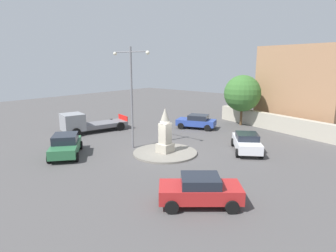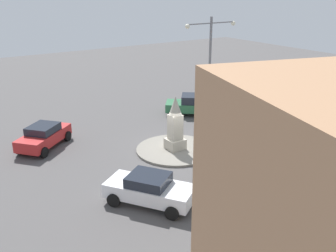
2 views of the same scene
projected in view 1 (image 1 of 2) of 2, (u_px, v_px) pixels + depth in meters
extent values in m
plane|color=#4F4C4C|center=(165.00, 153.00, 21.77)|extent=(80.00, 80.00, 0.00)
cylinder|color=gray|center=(165.00, 153.00, 21.76)|extent=(4.77, 4.77, 0.13)
cube|color=#B2AA99|center=(165.00, 148.00, 21.67)|extent=(1.02, 1.02, 0.64)
cube|color=#B2AA99|center=(165.00, 133.00, 21.44)|extent=(0.71, 0.71, 1.54)
cone|color=#B2AA99|center=(165.00, 116.00, 21.15)|extent=(0.79, 0.79, 1.13)
cylinder|color=slate|center=(132.00, 99.00, 22.40)|extent=(0.16, 0.16, 7.82)
cylinder|color=slate|center=(123.00, 52.00, 22.19)|extent=(1.77, 0.08, 0.08)
cylinder|color=slate|center=(139.00, 52.00, 21.08)|extent=(1.77, 0.08, 0.08)
sphere|color=#F2EACC|center=(115.00, 54.00, 22.77)|extent=(0.28, 0.28, 0.28)
sphere|color=#F2EACC|center=(148.00, 53.00, 20.54)|extent=(0.28, 0.28, 0.28)
cube|color=#B22323|center=(200.00, 192.00, 13.83)|extent=(4.03, 3.78, 0.68)
cube|color=#1E232D|center=(200.00, 181.00, 13.70)|extent=(2.36, 2.33, 0.46)
cylinder|color=black|center=(225.00, 191.00, 14.71)|extent=(0.63, 0.58, 0.64)
cylinder|color=black|center=(232.00, 207.00, 13.10)|extent=(0.63, 0.58, 0.64)
cylinder|color=black|center=(171.00, 191.00, 14.70)|extent=(0.63, 0.58, 0.64)
cylinder|color=black|center=(172.00, 207.00, 13.09)|extent=(0.63, 0.58, 0.64)
cube|color=silver|center=(247.00, 143.00, 22.08)|extent=(3.71, 4.33, 0.67)
cube|color=#1E232D|center=(247.00, 136.00, 21.90)|extent=(2.30, 2.36, 0.46)
cylinder|color=black|center=(233.00, 142.00, 23.62)|extent=(0.54, 0.65, 0.64)
cylinder|color=black|center=(254.00, 143.00, 23.46)|extent=(0.54, 0.65, 0.64)
cylinder|color=black|center=(238.00, 153.00, 20.84)|extent=(0.54, 0.65, 0.64)
cylinder|color=black|center=(262.00, 154.00, 20.67)|extent=(0.54, 0.65, 0.64)
cube|color=#2D6B42|center=(66.00, 147.00, 21.15)|extent=(4.40, 4.04, 0.65)
cube|color=#1E232D|center=(65.00, 138.00, 21.13)|extent=(2.61, 2.56, 0.60)
cylinder|color=black|center=(77.00, 157.00, 19.98)|extent=(0.64, 0.57, 0.64)
cylinder|color=black|center=(49.00, 159.00, 19.64)|extent=(0.64, 0.57, 0.64)
cylinder|color=black|center=(81.00, 145.00, 22.79)|extent=(0.64, 0.57, 0.64)
cylinder|color=black|center=(56.00, 146.00, 22.45)|extent=(0.64, 0.57, 0.64)
cube|color=#2D479E|center=(196.00, 122.00, 29.85)|extent=(4.26, 2.99, 0.61)
cube|color=#1E232D|center=(198.00, 117.00, 29.66)|extent=(2.35, 2.17, 0.50)
cylinder|color=black|center=(181.00, 126.00, 29.56)|extent=(0.68, 0.43, 0.64)
cylinder|color=black|center=(186.00, 123.00, 31.17)|extent=(0.68, 0.43, 0.64)
cylinder|color=black|center=(207.00, 128.00, 28.67)|extent=(0.68, 0.43, 0.64)
cylinder|color=black|center=(211.00, 125.00, 30.27)|extent=(0.68, 0.43, 0.64)
cube|color=gray|center=(73.00, 122.00, 27.11)|extent=(2.45, 2.32, 1.57)
cube|color=slate|center=(104.00, 124.00, 28.99)|extent=(3.06, 4.68, 0.39)
cube|color=red|center=(123.00, 118.00, 30.09)|extent=(1.93, 0.55, 0.50)
cylinder|color=black|center=(76.00, 133.00, 26.42)|extent=(0.48, 0.88, 0.84)
cylinder|color=black|center=(69.00, 128.00, 28.06)|extent=(0.48, 0.88, 0.84)
cylinder|color=black|center=(120.00, 126.00, 28.94)|extent=(0.48, 0.88, 0.84)
cylinder|color=black|center=(112.00, 123.00, 30.58)|extent=(0.48, 0.88, 0.84)
cube|color=#B2AA99|center=(278.00, 123.00, 28.67)|extent=(14.75, 5.05, 1.59)
cube|color=#A87A56|center=(315.00, 86.00, 30.96)|extent=(11.05, 10.59, 8.34)
cylinder|color=brown|center=(241.00, 116.00, 31.33)|extent=(0.27, 0.27, 2.09)
sphere|color=#386B2D|center=(242.00, 93.00, 30.81)|extent=(3.86, 3.86, 3.86)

